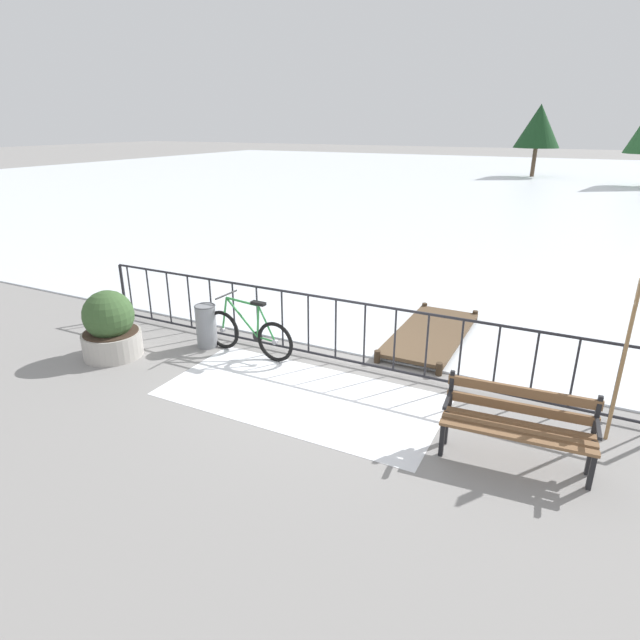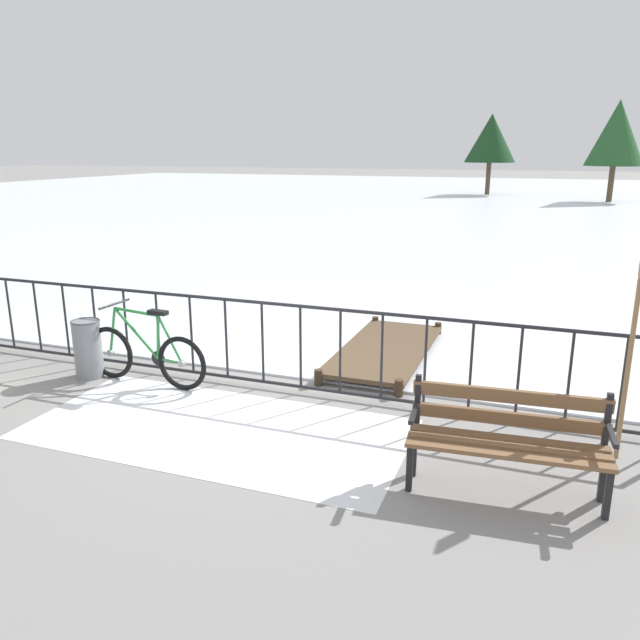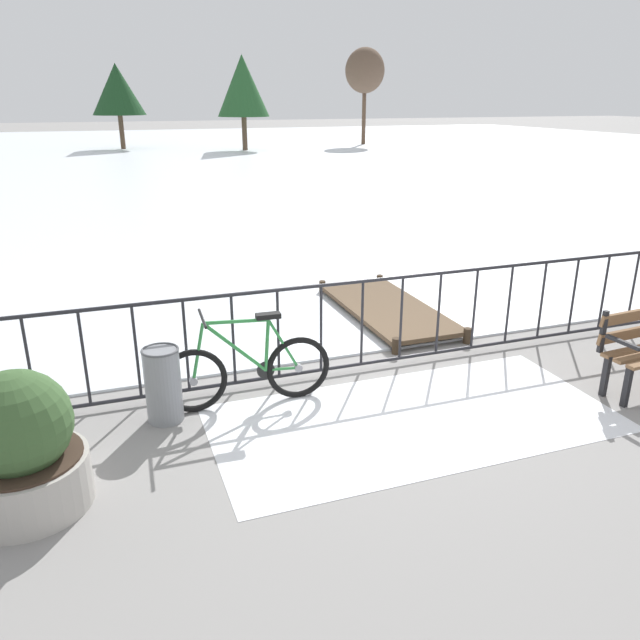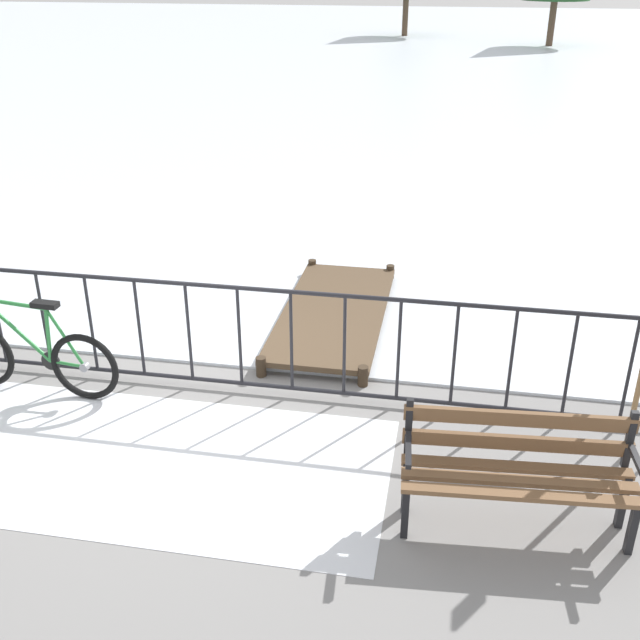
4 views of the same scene
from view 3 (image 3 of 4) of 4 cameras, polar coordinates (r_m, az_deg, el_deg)
The scene contains 11 objects.
ground_plane at distance 7.00m, azimuth 3.81°, elevation -4.67°, with size 160.00×160.00×0.00m, color gray.
frozen_pond at distance 34.44m, azimuth -15.94°, elevation 14.39°, with size 80.00×56.00×0.03m, color silver.
snow_patch at distance 6.05m, azimuth 8.71°, elevation -9.00°, with size 3.87×1.87×0.01m, color white.
railing_fence at distance 6.79m, azimuth 3.91°, elevation -0.37°, with size 9.06×0.06×1.07m.
bicycle_near_railing at distance 6.13m, azimuth -6.76°, elevation -4.68°, with size 1.71×0.52×0.97m.
planter_with_shrub at distance 5.09m, azimuth -26.00°, elevation -10.63°, with size 0.93×0.93×1.09m.
trash_bin at distance 5.99m, azimuth -14.34°, elevation -5.78°, with size 0.35×0.35×0.73m.
wooden_dock at distance 8.73m, azimuth 6.19°, elevation 1.17°, with size 1.10×2.69×0.20m.
tree_far_west at distance 37.09m, azimuth -7.18°, elevation 20.72°, with size 2.92×2.92×5.16m.
tree_west_mid at distance 41.81m, azimuth 4.18°, elevation 22.03°, with size 2.48×2.48×5.86m.
tree_centre at distance 39.47m, azimuth -18.27°, elevation 19.62°, with size 3.02×3.02×4.75m.
Camera 3 is at (-2.59, -5.82, 2.91)m, focal length 34.52 mm.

